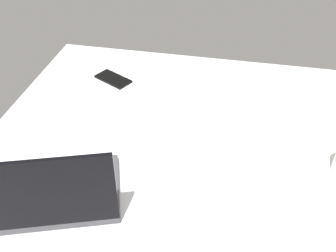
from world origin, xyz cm
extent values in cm
cube|color=white|center=(0.00, 0.00, 9.00)|extent=(180.00, 140.00, 18.00)
cube|color=#4C4C51|center=(57.65, 12.65, 19.00)|extent=(38.65, 32.41, 2.00)
cube|color=black|center=(58.14, 11.23, 20.20)|extent=(32.93, 25.44, 0.40)
cube|color=black|center=(54.11, 23.07, 30.50)|extent=(31.56, 11.59, 21.00)
cube|color=black|center=(60.60, -45.49, 18.40)|extent=(15.55, 12.57, 0.80)
camera|label=1|loc=(15.02, 74.42, 96.72)|focal=41.38mm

